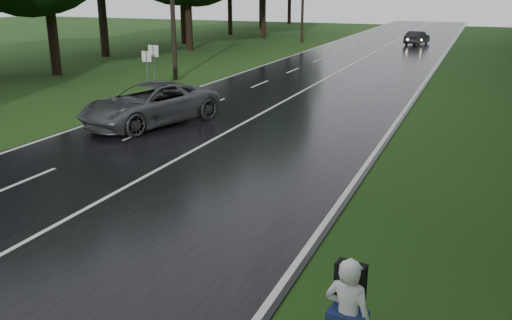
% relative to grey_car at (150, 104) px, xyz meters
% --- Properties ---
extents(ground, '(160.00, 160.00, 0.00)m').
position_rel_grey_car_xyz_m(ground, '(3.47, -9.30, -0.86)').
color(ground, '#1E3F12').
rests_on(ground, ground).
extents(road, '(12.00, 140.00, 0.04)m').
position_rel_grey_car_xyz_m(road, '(3.47, 10.70, -0.84)').
color(road, black).
rests_on(road, ground).
extents(lane_center, '(0.12, 140.00, 0.01)m').
position_rel_grey_car_xyz_m(lane_center, '(3.47, 10.70, -0.82)').
color(lane_center, silver).
rests_on(lane_center, road).
extents(grey_car, '(4.44, 6.47, 1.64)m').
position_rel_grey_car_xyz_m(grey_car, '(0.00, 0.00, 0.00)').
color(grey_car, '#414346').
rests_on(grey_car, road).
extents(far_car, '(2.19, 4.16, 1.30)m').
position_rel_grey_car_xyz_m(far_car, '(6.05, 38.60, -0.17)').
color(far_car, black).
rests_on(far_car, road).
extents(utility_pole_mid, '(1.80, 0.28, 10.29)m').
position_rel_grey_car_xyz_m(utility_pole_mid, '(-5.03, 10.45, -0.86)').
color(utility_pole_mid, black).
rests_on(utility_pole_mid, ground).
extents(utility_pole_far, '(1.80, 0.28, 10.28)m').
position_rel_grey_car_xyz_m(utility_pole_far, '(-5.03, 35.57, -0.86)').
color(utility_pole_far, black).
rests_on(utility_pole_far, ground).
extents(road_sign_a, '(0.55, 0.10, 2.28)m').
position_rel_grey_car_xyz_m(road_sign_a, '(-3.73, 5.51, -0.86)').
color(road_sign_a, white).
rests_on(road_sign_a, ground).
extents(road_sign_b, '(0.61, 0.10, 2.52)m').
position_rel_grey_car_xyz_m(road_sign_b, '(-3.73, 6.17, -0.86)').
color(road_sign_b, white).
rests_on(road_sign_b, ground).
extents(tree_left_d, '(9.24, 9.24, 14.44)m').
position_rel_grey_car_xyz_m(tree_left_d, '(-13.18, 9.21, -0.86)').
color(tree_left_d, black).
rests_on(tree_left_d, ground).
extents(tree_left_e, '(9.75, 9.75, 15.23)m').
position_rel_grey_car_xyz_m(tree_left_e, '(-12.38, 25.35, -0.86)').
color(tree_left_e, black).
rests_on(tree_left_e, ground).
extents(tree_left_f, '(11.15, 11.15, 17.42)m').
position_rel_grey_car_xyz_m(tree_left_f, '(-10.83, 39.42, -0.86)').
color(tree_left_f, black).
rests_on(tree_left_f, ground).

